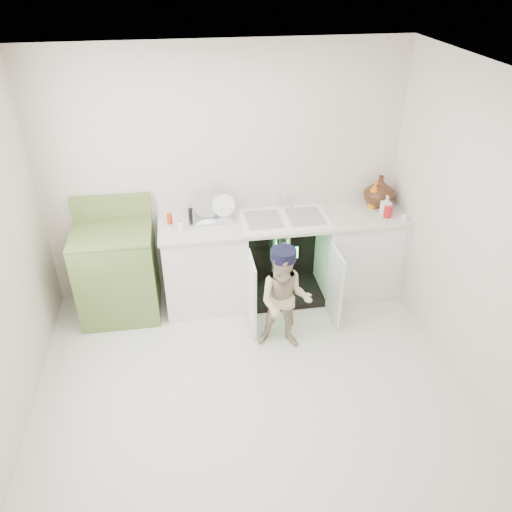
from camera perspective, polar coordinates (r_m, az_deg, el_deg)
The scene contains 5 objects.
ground at distance 4.38m, azimuth -1.00°, elevation -14.19°, with size 3.50×3.50×0.00m, color beige.
room_shell at distance 3.58m, azimuth -1.18°, elevation -0.21°, with size 6.00×5.50×1.26m.
counter_run at distance 5.10m, azimuth 3.46°, elevation 0.11°, with size 2.44×1.02×1.22m.
avocado_stove at distance 5.02m, azimuth -15.55°, elevation -1.68°, with size 0.74×0.65×1.15m.
repair_worker at distance 4.41m, azimuth 3.32°, elevation -5.04°, with size 0.56×0.69×1.01m.
Camera 1 is at (-0.41, -3.01, 3.16)m, focal length 35.00 mm.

